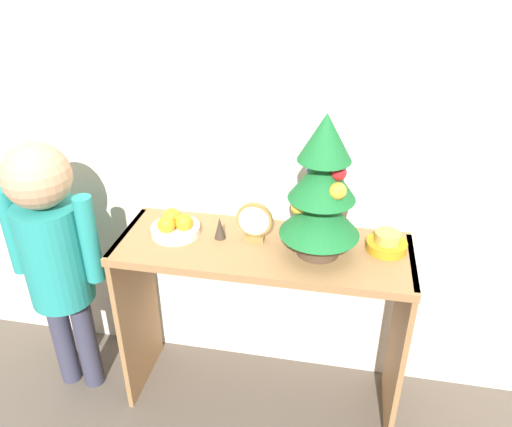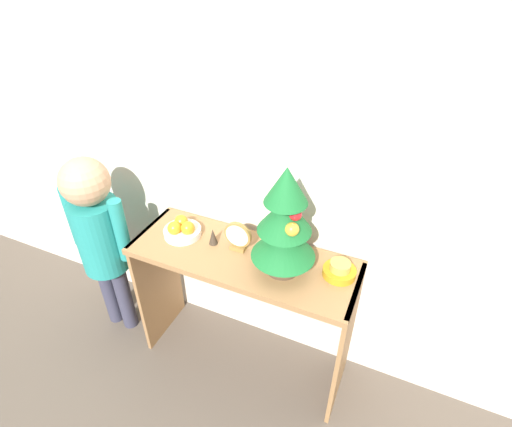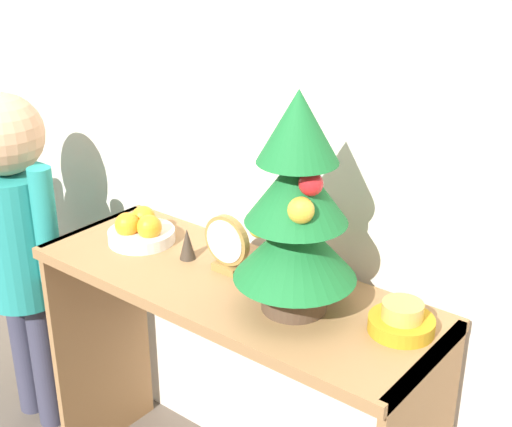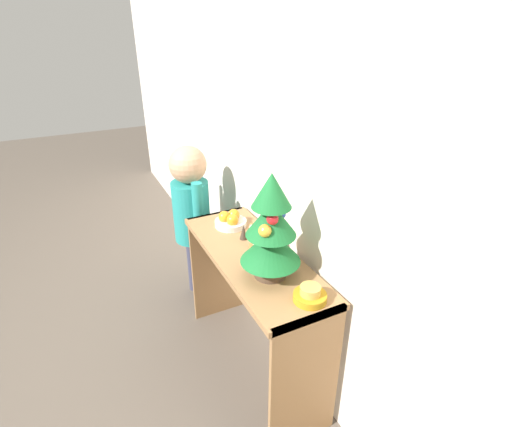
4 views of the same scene
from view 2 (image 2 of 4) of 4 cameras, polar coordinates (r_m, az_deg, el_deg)
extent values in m
plane|color=brown|center=(2.30, -3.81, -23.26)|extent=(12.00, 12.00, 0.00)
cube|color=beige|center=(1.74, 1.18, 11.24)|extent=(7.00, 0.05, 2.50)
cube|color=olive|center=(1.84, -1.94, -6.36)|extent=(1.06, 0.39, 0.03)
cube|color=olive|center=(2.30, -13.69, -9.41)|extent=(0.02, 0.35, 0.75)
cube|color=olive|center=(2.01, 12.55, -18.05)|extent=(0.02, 0.35, 0.75)
cylinder|color=#4C3828|center=(1.75, 3.80, -7.28)|extent=(0.15, 0.15, 0.05)
cylinder|color=brown|center=(1.72, 3.86, -6.17)|extent=(0.02, 0.02, 0.04)
cone|color=#19662D|center=(1.66, 3.97, -3.91)|extent=(0.28, 0.28, 0.16)
cone|color=#19662D|center=(1.58, 4.17, -0.12)|extent=(0.23, 0.23, 0.16)
cone|color=#19662D|center=(1.51, 4.38, 4.06)|extent=(0.17, 0.17, 0.16)
sphere|color=gold|center=(1.64, 1.20, -3.01)|extent=(0.05, 0.05, 0.05)
sphere|color=red|center=(1.54, 5.65, -0.13)|extent=(0.05, 0.05, 0.05)
sphere|color=#2D4CA8|center=(1.66, 3.77, 1.22)|extent=(0.04, 0.04, 0.04)
sphere|color=gold|center=(1.54, 5.18, -2.27)|extent=(0.06, 0.06, 0.06)
sphere|color=gold|center=(1.54, 2.96, 3.38)|extent=(0.04, 0.04, 0.04)
sphere|color=silver|center=(1.66, 2.95, -0.79)|extent=(0.04, 0.04, 0.04)
cylinder|color=silver|center=(1.97, -10.46, -2.61)|extent=(0.18, 0.18, 0.03)
sphere|color=orange|center=(1.93, -9.72, -2.07)|extent=(0.07, 0.07, 0.07)
sphere|color=orange|center=(1.98, -10.63, -1.13)|extent=(0.07, 0.07, 0.07)
sphere|color=orange|center=(1.94, -11.58, -2.06)|extent=(0.07, 0.07, 0.07)
cylinder|color=#B78419|center=(1.76, 11.80, -8.19)|extent=(0.14, 0.14, 0.03)
cylinder|color=gold|center=(1.74, 11.94, -7.35)|extent=(0.09, 0.09, 0.04)
cube|color=olive|center=(1.86, -2.53, -4.86)|extent=(0.07, 0.04, 0.02)
cylinder|color=olive|center=(1.81, -2.59, -3.04)|extent=(0.13, 0.02, 0.13)
cylinder|color=white|center=(1.80, -2.73, -3.22)|extent=(0.11, 0.00, 0.11)
cone|color=#382D23|center=(1.88, -6.16, -3.27)|extent=(0.04, 0.04, 0.08)
cylinder|color=#38384C|center=(2.54, -20.19, -10.40)|extent=(0.09, 0.09, 0.46)
cylinder|color=#38384C|center=(2.48, -18.28, -11.26)|extent=(0.09, 0.09, 0.46)
cylinder|color=teal|center=(2.24, -21.37, -2.98)|extent=(0.24, 0.24, 0.41)
sphere|color=tan|center=(2.06, -23.28, 4.19)|extent=(0.24, 0.24, 0.24)
cylinder|color=teal|center=(2.29, -24.65, -0.30)|extent=(0.07, 0.07, 0.35)
cylinder|color=teal|center=(2.09, -18.74, -2.33)|extent=(0.07, 0.07, 0.35)
camera|label=1|loc=(0.50, -81.23, -29.45)|focal=35.00mm
camera|label=3|loc=(0.54, 69.84, -41.02)|focal=50.00mm
camera|label=4|loc=(1.05, 82.96, -3.64)|focal=28.00mm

